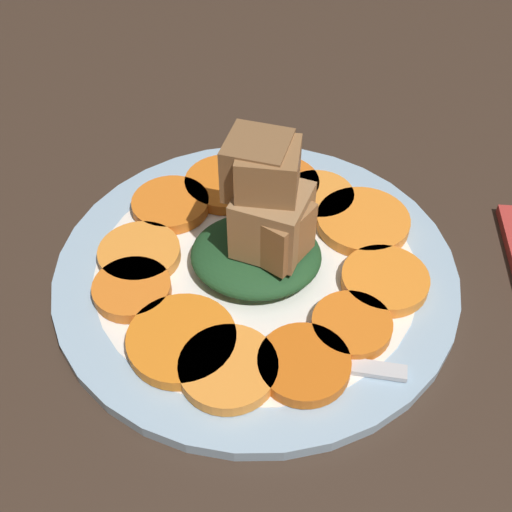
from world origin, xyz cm
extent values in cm
cube|color=#38281E|center=(0.00, 0.00, 1.00)|extent=(120.00, 120.00, 2.00)
cylinder|color=#99B7D1|center=(0.00, 0.00, 2.50)|extent=(29.83, 29.83, 1.00)
cylinder|color=white|center=(0.00, 0.00, 2.55)|extent=(23.87, 23.87, 1.00)
cylinder|color=orange|center=(-4.26, -7.55, 3.57)|extent=(7.27, 7.27, 0.94)
cylinder|color=orange|center=(-0.95, -9.48, 3.57)|extent=(6.40, 6.40, 0.94)
cylinder|color=orange|center=(3.82, -8.75, 3.57)|extent=(6.01, 6.01, 0.94)
cylinder|color=orange|center=(6.92, -5.38, 3.57)|extent=(5.43, 5.43, 0.94)
cylinder|color=orange|center=(9.36, -1.08, 3.57)|extent=(6.26, 6.26, 0.94)
cylinder|color=orange|center=(7.97, 4.96, 3.57)|extent=(7.27, 7.27, 0.94)
cylinder|color=orange|center=(4.39, 7.57, 3.57)|extent=(5.83, 5.83, 0.94)
cylinder|color=orange|center=(1.02, 8.81, 3.57)|extent=(6.94, 6.94, 0.94)
cylinder|color=orange|center=(-3.26, 8.58, 3.57)|extent=(6.82, 6.82, 0.94)
cylinder|color=orange|center=(-7.37, 5.65, 3.57)|extent=(6.20, 6.20, 0.94)
cylinder|color=orange|center=(-8.71, 0.40, 3.57)|extent=(6.11, 6.11, 0.94)
cylinder|color=orange|center=(-8.50, -3.47, 3.57)|extent=(5.55, 5.55, 0.94)
ellipsoid|color=#1E4723|center=(0.00, 0.00, 4.24)|extent=(9.57, 8.61, 2.28)
cube|color=olive|center=(1.45, -0.52, 7.37)|extent=(5.48, 5.48, 3.98)
cube|color=#9E754C|center=(1.11, 0.30, 7.72)|extent=(5.83, 5.83, 4.69)
cube|color=brown|center=(0.19, 1.18, 11.45)|extent=(4.76, 4.76, 4.04)
cube|color=olive|center=(0.76, 0.57, 11.33)|extent=(4.15, 4.15, 3.97)
cube|color=silver|center=(4.39, -8.22, 3.30)|extent=(12.09, 2.15, 0.40)
cube|color=silver|center=(-2.33, -7.63, 3.30)|extent=(1.66, 2.43, 0.40)
cube|color=silver|center=(-5.50, -8.36, 3.30)|extent=(4.75, 0.72, 0.40)
cube|color=silver|center=(-5.45, -7.69, 3.30)|extent=(4.75, 0.72, 0.40)
cube|color=silver|center=(-5.39, -7.03, 3.30)|extent=(4.75, 0.72, 0.40)
cube|color=silver|center=(-5.33, -6.36, 3.30)|extent=(4.75, 0.72, 0.40)
camera|label=1|loc=(2.77, -32.21, 37.88)|focal=45.00mm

